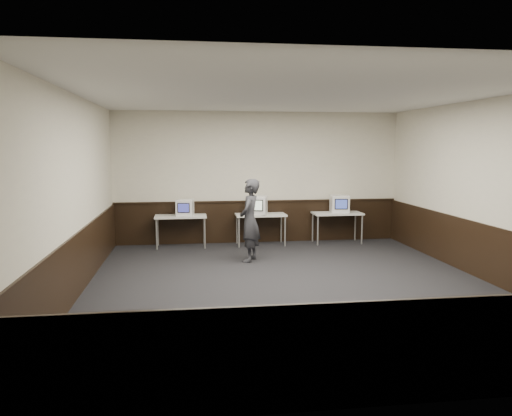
{
  "coord_description": "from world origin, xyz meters",
  "views": [
    {
      "loc": [
        -1.72,
        -8.12,
        2.38
      ],
      "look_at": [
        -0.39,
        1.6,
        1.15
      ],
      "focal_mm": 35.0,
      "sensor_mm": 36.0,
      "label": 1
    }
  ],
  "objects_px": {
    "desk_center": "(261,217)",
    "desk_right": "(337,215)",
    "person": "(250,220)",
    "desk_left": "(181,219)",
    "emac_right": "(339,204)",
    "emac_left": "(185,208)",
    "emac_center": "(257,205)"
  },
  "relations": [
    {
      "from": "desk_center",
      "to": "desk_right",
      "type": "xyz_separation_m",
      "value": [
        1.9,
        0.0,
        0.0
      ]
    },
    {
      "from": "desk_right",
      "to": "person",
      "type": "xyz_separation_m",
      "value": [
        -2.37,
        -1.66,
        0.17
      ]
    },
    {
      "from": "desk_left",
      "to": "desk_right",
      "type": "height_order",
      "value": "same"
    },
    {
      "from": "emac_right",
      "to": "emac_left",
      "type": "bearing_deg",
      "value": -173.13
    },
    {
      "from": "emac_center",
      "to": "desk_center",
      "type": "bearing_deg",
      "value": 43.01
    },
    {
      "from": "desk_center",
      "to": "emac_center",
      "type": "bearing_deg",
      "value": -152.93
    },
    {
      "from": "emac_right",
      "to": "person",
      "type": "bearing_deg",
      "value": -139.29
    },
    {
      "from": "desk_left",
      "to": "desk_center",
      "type": "bearing_deg",
      "value": 0.0
    },
    {
      "from": "emac_center",
      "to": "person",
      "type": "distance_m",
      "value": 1.67
    },
    {
      "from": "desk_right",
      "to": "emac_right",
      "type": "bearing_deg",
      "value": 5.98
    },
    {
      "from": "desk_center",
      "to": "emac_right",
      "type": "bearing_deg",
      "value": 0.16
    },
    {
      "from": "person",
      "to": "emac_left",
      "type": "bearing_deg",
      "value": -118.98
    },
    {
      "from": "desk_right",
      "to": "emac_center",
      "type": "relative_size",
      "value": 2.12
    },
    {
      "from": "emac_right",
      "to": "person",
      "type": "distance_m",
      "value": 2.95
    },
    {
      "from": "emac_center",
      "to": "emac_right",
      "type": "distance_m",
      "value": 2.04
    },
    {
      "from": "emac_center",
      "to": "emac_left",
      "type": "bearing_deg",
      "value": -164.08
    },
    {
      "from": "desk_left",
      "to": "emac_center",
      "type": "height_order",
      "value": "emac_center"
    },
    {
      "from": "person",
      "to": "desk_left",
      "type": "bearing_deg",
      "value": -117.56
    },
    {
      "from": "emac_left",
      "to": "person",
      "type": "height_order",
      "value": "person"
    },
    {
      "from": "emac_right",
      "to": "emac_center",
      "type": "bearing_deg",
      "value": -172.49
    },
    {
      "from": "desk_right",
      "to": "person",
      "type": "distance_m",
      "value": 2.9
    },
    {
      "from": "desk_left",
      "to": "person",
      "type": "bearing_deg",
      "value": -49.35
    },
    {
      "from": "desk_right",
      "to": "person",
      "type": "bearing_deg",
      "value": -144.92
    },
    {
      "from": "desk_left",
      "to": "emac_right",
      "type": "distance_m",
      "value": 3.86
    },
    {
      "from": "desk_left",
      "to": "desk_center",
      "type": "relative_size",
      "value": 1.0
    },
    {
      "from": "emac_left",
      "to": "emac_right",
      "type": "height_order",
      "value": "emac_right"
    },
    {
      "from": "desk_left",
      "to": "desk_right",
      "type": "relative_size",
      "value": 1.0
    },
    {
      "from": "desk_left",
      "to": "emac_left",
      "type": "relative_size",
      "value": 2.62
    },
    {
      "from": "desk_center",
      "to": "emac_right",
      "type": "height_order",
      "value": "emac_right"
    },
    {
      "from": "emac_left",
      "to": "person",
      "type": "bearing_deg",
      "value": -41.49
    },
    {
      "from": "desk_center",
      "to": "desk_right",
      "type": "bearing_deg",
      "value": 0.0
    },
    {
      "from": "desk_right",
      "to": "emac_center",
      "type": "height_order",
      "value": "emac_center"
    }
  ]
}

